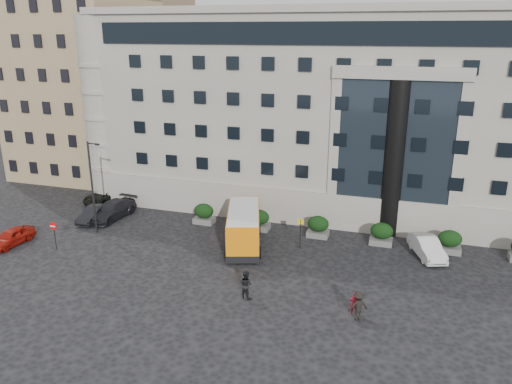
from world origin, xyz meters
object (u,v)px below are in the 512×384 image
hedge_a (204,213)px  hedge_d (381,234)px  hedge_b (259,220)px  pedestrian_b (246,285)px  parked_car_c (112,210)px  bus_stop_sign (301,228)px  parked_car_a (12,237)px  pedestrian_a (354,303)px  hedge_c (318,226)px  white_taxi (427,247)px  street_lamp (93,184)px  pedestrian_c (358,306)px  hedge_e (450,241)px  no_entry_sign (54,230)px  parked_car_b (94,214)px  minibus (244,226)px  red_truck (133,168)px  parked_car_d (104,196)px

hedge_a → hedge_d: size_ratio=1.00×
hedge_b → pedestrian_b: size_ratio=0.98×
hedge_d → parked_car_c: size_ratio=0.34×
bus_stop_sign → parked_car_a: 23.40m
bus_stop_sign → pedestrian_a: 10.09m
pedestrian_a → hedge_c: bearing=-84.2°
bus_stop_sign → white_taxi: bus_stop_sign is taller
hedge_d → parked_car_c: hedge_d is taller
bus_stop_sign → hedge_c: bearing=72.2°
street_lamp → parked_car_a: street_lamp is taller
hedge_b → pedestrian_c: bearing=-50.2°
hedge_e → no_entry_sign: (-29.80, -8.84, 0.72)m
hedge_c → pedestrian_a: bearing=-68.8°
parked_car_b → hedge_e: bearing=1.4°
hedge_d → minibus: minibus is taller
minibus → parked_car_c: minibus is taller
bus_stop_sign → pedestrian_b: bus_stop_sign is taller
bus_stop_sign → red_truck: size_ratio=0.50×
parked_car_a → bus_stop_sign: bearing=19.2°
pedestrian_a → red_truck: bearing=-53.0°
no_entry_sign → parked_car_b: (-0.83, 6.31, -0.99)m
parked_car_a → pedestrian_a: pedestrian_a is taller
hedge_a → parked_car_b: (-9.83, -2.53, -0.26)m
hedge_c → parked_car_d: 22.47m
parked_car_c → parked_car_d: (-3.33, 3.81, -0.11)m
hedge_c → no_entry_sign: 21.33m
minibus → parked_car_d: 18.02m
hedge_c → pedestrian_b: pedestrian_b is taller
red_truck → hedge_e: bearing=-23.8°
hedge_b → hedge_d: 10.40m
hedge_e → minibus: (-15.78, -3.63, 0.74)m
street_lamp → white_taxi: bearing=7.4°
hedge_c → white_taxi: hedge_c is taller
hedge_a → hedge_e: size_ratio=1.00×
minibus → parked_car_b: bearing=158.2°
no_entry_sign → parked_car_a: bearing=-175.8°
hedge_c → hedge_d: (5.20, 0.00, 0.00)m
bus_stop_sign → pedestrian_c: (5.58, -9.04, -0.80)m
hedge_a → hedge_c: (10.40, 0.00, 0.00)m
parked_car_d → pedestrian_b: bearing=-28.5°
hedge_b → parked_car_d: (-17.15, 2.35, -0.25)m
hedge_c → parked_car_b: 20.39m
hedge_a → no_entry_sign: bearing=-135.5°
parked_car_d → hedge_b: bearing=-1.4°
hedge_d → parked_car_a: bearing=-162.3°
pedestrian_c → pedestrian_a: bearing=-90.2°
hedge_a → white_taxi: 19.16m
hedge_c → parked_car_c: (-19.01, -1.45, -0.14)m
hedge_b → hedge_d: size_ratio=1.00×
hedge_b → pedestrian_c: 15.42m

